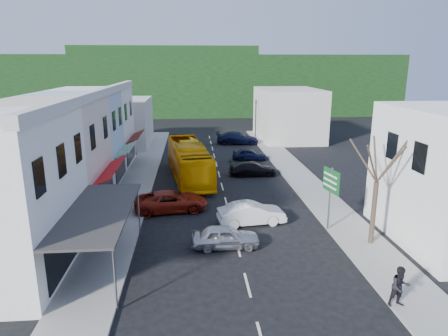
{
  "coord_description": "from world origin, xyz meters",
  "views": [
    {
      "loc": [
        -2.55,
        -25.16,
        10.45
      ],
      "look_at": [
        0.0,
        6.0,
        2.2
      ],
      "focal_mm": 32.0,
      "sensor_mm": 36.0,
      "label": 1
    }
  ],
  "objects_px": {
    "car_red": "(171,202)",
    "direction_sign": "(330,200)",
    "bus": "(189,162)",
    "pedestrian_left": "(106,206)",
    "pedestrian_right": "(400,289)",
    "car_silver": "(225,236)",
    "traffic_signal": "(256,119)",
    "street_tree": "(377,182)",
    "car_white": "(251,214)"
  },
  "relations": [
    {
      "from": "bus",
      "to": "car_silver",
      "type": "height_order",
      "value": "bus"
    },
    {
      "from": "car_silver",
      "to": "car_red",
      "type": "bearing_deg",
      "value": 28.87
    },
    {
      "from": "pedestrian_right",
      "to": "traffic_signal",
      "type": "bearing_deg",
      "value": 86.39
    },
    {
      "from": "traffic_signal",
      "to": "car_silver",
      "type": "bearing_deg",
      "value": 81.83
    },
    {
      "from": "street_tree",
      "to": "traffic_signal",
      "type": "distance_m",
      "value": 35.35
    },
    {
      "from": "pedestrian_left",
      "to": "street_tree",
      "type": "xyz_separation_m",
      "value": [
        16.38,
        -5.2,
        2.88
      ]
    },
    {
      "from": "direction_sign",
      "to": "traffic_signal",
      "type": "distance_m",
      "value": 33.09
    },
    {
      "from": "bus",
      "to": "pedestrian_left",
      "type": "relative_size",
      "value": 6.82
    },
    {
      "from": "street_tree",
      "to": "traffic_signal",
      "type": "bearing_deg",
      "value": 92.08
    },
    {
      "from": "pedestrian_left",
      "to": "street_tree",
      "type": "height_order",
      "value": "street_tree"
    },
    {
      "from": "car_silver",
      "to": "traffic_signal",
      "type": "xyz_separation_m",
      "value": [
        7.33,
        34.94,
        2.03
      ]
    },
    {
      "from": "pedestrian_right",
      "to": "car_white",
      "type": "bearing_deg",
      "value": 113.33
    },
    {
      "from": "car_white",
      "to": "direction_sign",
      "type": "height_order",
      "value": "direction_sign"
    },
    {
      "from": "car_silver",
      "to": "street_tree",
      "type": "xyz_separation_m",
      "value": [
        8.61,
        -0.36,
        3.18
      ]
    },
    {
      "from": "pedestrian_right",
      "to": "traffic_signal",
      "type": "relative_size",
      "value": 0.31
    },
    {
      "from": "car_silver",
      "to": "car_red",
      "type": "xyz_separation_m",
      "value": [
        -3.42,
        6.27,
        0.0
      ]
    },
    {
      "from": "traffic_signal",
      "to": "direction_sign",
      "type": "bearing_deg",
      "value": 92.72
    },
    {
      "from": "bus",
      "to": "car_white",
      "type": "distance_m",
      "value": 12.08
    },
    {
      "from": "direction_sign",
      "to": "street_tree",
      "type": "bearing_deg",
      "value": -61.07
    },
    {
      "from": "bus",
      "to": "direction_sign",
      "type": "distance_m",
      "value": 15.62
    },
    {
      "from": "car_silver",
      "to": "car_white",
      "type": "xyz_separation_m",
      "value": [
        2.04,
        3.37,
        0.0
      ]
    },
    {
      "from": "pedestrian_left",
      "to": "street_tree",
      "type": "relative_size",
      "value": 0.22
    },
    {
      "from": "car_silver",
      "to": "street_tree",
      "type": "height_order",
      "value": "street_tree"
    },
    {
      "from": "car_white",
      "to": "car_red",
      "type": "height_order",
      "value": "same"
    },
    {
      "from": "car_red",
      "to": "direction_sign",
      "type": "xyz_separation_m",
      "value": [
        10.2,
        -4.41,
        1.39
      ]
    },
    {
      "from": "car_red",
      "to": "pedestrian_right",
      "type": "bearing_deg",
      "value": -148.8
    },
    {
      "from": "car_silver",
      "to": "pedestrian_left",
      "type": "xyz_separation_m",
      "value": [
        -7.77,
        4.84,
        0.3
      ]
    },
    {
      "from": "direction_sign",
      "to": "car_white",
      "type": "bearing_deg",
      "value": 151.75
    },
    {
      "from": "bus",
      "to": "car_white",
      "type": "relative_size",
      "value": 2.64
    },
    {
      "from": "car_red",
      "to": "pedestrian_left",
      "type": "distance_m",
      "value": 4.59
    },
    {
      "from": "pedestrian_left",
      "to": "car_silver",
      "type": "bearing_deg",
      "value": -109.11
    },
    {
      "from": "pedestrian_left",
      "to": "direction_sign",
      "type": "bearing_deg",
      "value": -88.77
    },
    {
      "from": "car_silver",
      "to": "car_red",
      "type": "height_order",
      "value": "same"
    },
    {
      "from": "bus",
      "to": "car_silver",
      "type": "relative_size",
      "value": 2.64
    },
    {
      "from": "bus",
      "to": "direction_sign",
      "type": "relative_size",
      "value": 2.78
    },
    {
      "from": "pedestrian_left",
      "to": "direction_sign",
      "type": "relative_size",
      "value": 0.41
    },
    {
      "from": "car_red",
      "to": "direction_sign",
      "type": "distance_m",
      "value": 11.2
    },
    {
      "from": "street_tree",
      "to": "car_white",
      "type": "bearing_deg",
      "value": 150.47
    },
    {
      "from": "direction_sign",
      "to": "street_tree",
      "type": "height_order",
      "value": "street_tree"
    },
    {
      "from": "bus",
      "to": "pedestrian_left",
      "type": "height_order",
      "value": "bus"
    },
    {
      "from": "car_silver",
      "to": "street_tree",
      "type": "distance_m",
      "value": 9.19
    },
    {
      "from": "car_silver",
      "to": "direction_sign",
      "type": "bearing_deg",
      "value": -74.4
    },
    {
      "from": "bus",
      "to": "car_silver",
      "type": "bearing_deg",
      "value": -89.37
    },
    {
      "from": "car_silver",
      "to": "car_white",
      "type": "relative_size",
      "value": 1.0
    },
    {
      "from": "pedestrian_left",
      "to": "pedestrian_right",
      "type": "bearing_deg",
      "value": -114.99
    },
    {
      "from": "car_white",
      "to": "traffic_signal",
      "type": "xyz_separation_m",
      "value": [
        5.29,
        31.58,
        2.03
      ]
    },
    {
      "from": "car_red",
      "to": "pedestrian_right",
      "type": "height_order",
      "value": "pedestrian_right"
    },
    {
      "from": "car_red",
      "to": "bus",
      "type": "bearing_deg",
      "value": -16.47
    },
    {
      "from": "direction_sign",
      "to": "traffic_signal",
      "type": "height_order",
      "value": "traffic_signal"
    },
    {
      "from": "pedestrian_left",
      "to": "car_red",
      "type": "bearing_deg",
      "value": -58.96
    }
  ]
}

